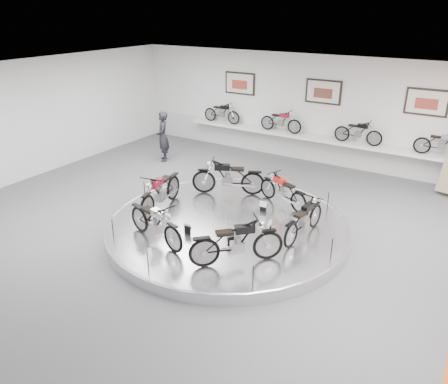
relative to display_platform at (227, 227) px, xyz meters
The scene contains 22 objects.
floor 0.34m from the display_platform, 90.00° to the right, with size 16.00×16.00×0.00m, color #4C4C4F.
ceiling 3.86m from the display_platform, 90.00° to the right, with size 16.00×16.00×0.00m, color white.
wall_back 6.95m from the display_platform, 90.00° to the left, with size 16.00×16.00×0.00m, color silver.
wall_left 8.22m from the display_platform, behind, with size 14.00×14.00×0.00m, color silver.
dado_band 6.69m from the display_platform, 90.00° to the left, with size 15.68×0.04×1.10m, color #BCBCBA.
display_platform is the anchor object (origin of this frame).
platform_rim 0.12m from the display_platform, ahead, with size 6.40×6.40×0.10m, color #B2B2BA.
shelf 6.46m from the display_platform, 90.00° to the left, with size 11.00×0.55×0.10m, color silver.
poster_left 7.94m from the display_platform, 117.72° to the left, with size 1.35×0.06×0.88m, color beige.
poster_center 7.13m from the display_platform, 90.00° to the left, with size 1.35×0.06×0.88m, color beige.
poster_right 7.94m from the display_platform, 62.28° to the left, with size 1.35×0.06×0.88m, color beige.
shelf_bike_a 7.76m from the display_platform, 123.27° to the left, with size 1.22×0.42×0.73m, color black, non-canonical shape.
shelf_bike_b 6.69m from the display_platform, 103.19° to the left, with size 1.22×0.42×0.73m, color maroon, non-canonical shape.
shelf_bike_c 6.69m from the display_platform, 76.81° to the left, with size 1.22×0.42×0.73m, color black, non-canonical shape.
shelf_bike_d 7.76m from the display_platform, 56.73° to the left, with size 1.22×0.42×0.73m, color #B0B0B5, non-canonical shape.
bike_a 2.12m from the display_platform, ahead, with size 1.62×0.57×0.95m, color black, non-canonical shape.
bike_b 2.00m from the display_platform, 65.72° to the left, with size 1.55×0.55×0.91m, color red, non-canonical shape.
bike_c 2.00m from the display_platform, 120.79° to the left, with size 1.87×0.66×1.10m, color black, non-canonical shape.
bike_d 2.12m from the display_platform, behind, with size 1.89×0.67×1.11m, color maroon, non-canonical shape.
bike_e 2.12m from the display_platform, 117.52° to the right, with size 1.74×0.62×1.03m, color #B0B0B5, non-canonical shape.
bike_f 2.12m from the display_platform, 52.76° to the right, with size 1.82×0.64×1.07m, color black, non-canonical shape.
visitor 6.38m from the display_platform, 144.48° to the left, with size 0.70×0.46×1.92m, color black.
Camera 1 is at (5.39, -8.52, 5.60)m, focal length 35.00 mm.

